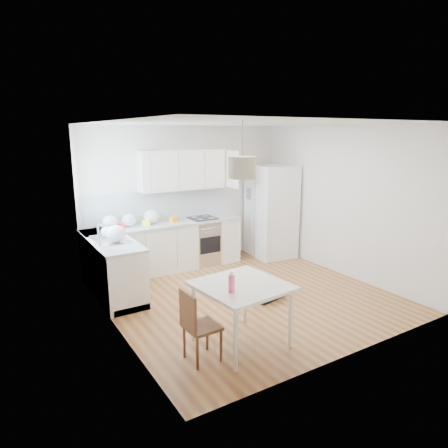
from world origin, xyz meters
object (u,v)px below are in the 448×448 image
(refrigerator, at_px, (271,211))
(dining_table, at_px, (242,291))
(dining_chair, at_px, (202,325))
(gym_bag, at_px, (267,290))

(refrigerator, relative_size, dining_table, 1.76)
(refrigerator, distance_m, dining_chair, 4.30)
(gym_bag, bearing_deg, refrigerator, 38.14)
(refrigerator, relative_size, dining_chair, 2.22)
(dining_chair, bearing_deg, refrigerator, 39.80)
(dining_table, distance_m, gym_bag, 1.61)
(refrigerator, height_order, dining_table, refrigerator)
(dining_chair, relative_size, gym_bag, 1.57)
(dining_table, distance_m, dining_chair, 0.64)
(refrigerator, height_order, dining_chair, refrigerator)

